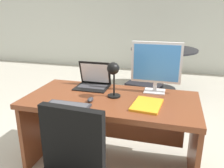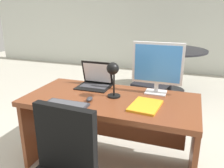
{
  "view_description": "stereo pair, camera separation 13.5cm",
  "coord_description": "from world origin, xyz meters",
  "views": [
    {
      "loc": [
        0.54,
        -1.89,
        1.5
      ],
      "look_at": [
        0.0,
        0.04,
        0.85
      ],
      "focal_mm": 36.86,
      "sensor_mm": 36.0,
      "label": 1
    },
    {
      "loc": [
        0.67,
        -1.85,
        1.5
      ],
      "look_at": [
        0.0,
        0.04,
        0.85
      ],
      "focal_mm": 36.86,
      "sensor_mm": 36.0,
      "label": 2
    }
  ],
  "objects": [
    {
      "name": "desk_lamp",
      "position": [
        0.02,
        0.01,
        0.96
      ],
      "size": [
        0.12,
        0.14,
        0.33
      ],
      "color": "black",
      "rests_on": "desk"
    },
    {
      "name": "book",
      "position": [
        0.34,
        -0.1,
        0.74
      ],
      "size": [
        0.26,
        0.34,
        0.02
      ],
      "color": "orange",
      "rests_on": "desk"
    },
    {
      "name": "laptop",
      "position": [
        -0.26,
        0.27,
        0.8
      ],
      "size": [
        0.34,
        0.27,
        0.26
      ],
      "color": "black",
      "rests_on": "desk"
    },
    {
      "name": "mouse",
      "position": [
        -0.15,
        -0.14,
        0.75
      ],
      "size": [
        0.05,
        0.09,
        0.04
      ],
      "color": "#2D2D33",
      "rests_on": "desk"
    },
    {
      "name": "meeting_table",
      "position": [
        0.33,
        2.43,
        0.61
      ],
      "size": [
        1.22,
        1.22,
        0.81
      ],
      "color": "black",
      "rests_on": "ground"
    },
    {
      "name": "keyboard",
      "position": [
        -0.29,
        -0.29,
        0.74
      ],
      "size": [
        0.37,
        0.13,
        0.02
      ],
      "color": "#2D2D33",
      "rests_on": "desk"
    },
    {
      "name": "monitor",
      "position": [
        0.37,
        0.26,
        1.0
      ],
      "size": [
        0.47,
        0.16,
        0.49
      ],
      "color": "silver",
      "rests_on": "desk"
    },
    {
      "name": "desk",
      "position": [
        0.0,
        0.04,
        0.53
      ],
      "size": [
        1.57,
        0.77,
        0.73
      ],
      "color": "brown",
      "rests_on": "ground"
    },
    {
      "name": "meeting_chair_near",
      "position": [
        0.12,
        1.57,
        0.35
      ],
      "size": [
        0.56,
        0.57,
        0.88
      ],
      "color": "black",
      "rests_on": "ground"
    },
    {
      "name": "back_wall",
      "position": [
        0.0,
        3.96,
        1.4
      ],
      "size": [
        10.0,
        0.1,
        2.8
      ],
      "primitive_type": "cube",
      "color": "silver",
      "rests_on": "ground"
    },
    {
      "name": "ground",
      "position": [
        0.0,
        1.5,
        0.0
      ],
      "size": [
        12.0,
        12.0,
        0.0
      ],
      "primitive_type": "plane",
      "color": "#B7B2A3"
    }
  ]
}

